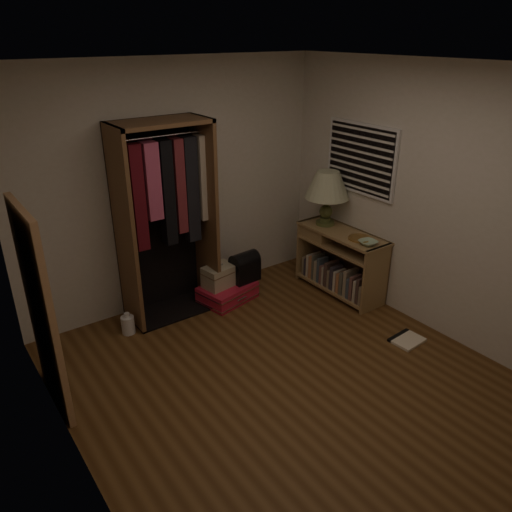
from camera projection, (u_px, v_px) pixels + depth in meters
name	position (u px, v px, depth m)	size (l,w,h in m)	color
ground	(292.00, 384.00, 4.35)	(4.00, 4.00, 0.00)	#533417
room_walls	(302.00, 220.00, 3.80)	(3.52, 4.02, 2.60)	beige
console_bookshelf	(338.00, 260.00, 5.77)	(0.42, 1.12, 0.75)	olive
open_wardrobe	(167.00, 205.00, 5.03)	(0.97, 0.50, 2.05)	brown
floor_mirror	(41.00, 311.00, 3.82)	(0.06, 0.80, 1.70)	tan
pink_suitcase	(227.00, 292.00, 5.67)	(0.70, 0.57, 0.19)	red
train_case	(219.00, 276.00, 5.56)	(0.39, 0.30, 0.26)	tan
black_bag	(245.00, 266.00, 5.67)	(0.33, 0.23, 0.35)	black
table_lamp	(327.00, 186.00, 5.62)	(0.55, 0.55, 0.63)	#454F26
brass_tray	(360.00, 238.00, 5.40)	(0.31, 0.31, 0.01)	#B58745
ceramic_bowl	(368.00, 243.00, 5.25)	(0.19, 0.19, 0.05)	#A3C0A0
white_jug	(128.00, 325.00, 5.04)	(0.13, 0.13, 0.23)	silver
floor_book	(406.00, 339.00, 4.96)	(0.32, 0.26, 0.03)	#F3E9CD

